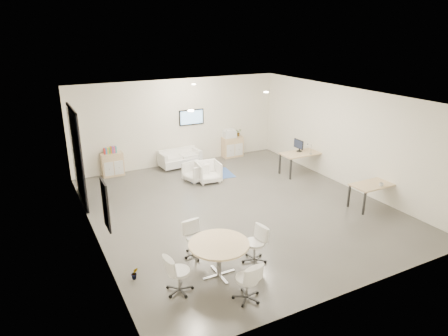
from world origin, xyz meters
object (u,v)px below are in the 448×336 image
armchair_left (195,171)px  round_table (219,247)px  desk_front (374,186)px  sideboard_left (113,165)px  loveseat (179,159)px  desk_rear (302,155)px  armchair_right (208,171)px  sideboard_right (232,147)px

armchair_left → round_table: round_table is taller
desk_front → armchair_left: bearing=131.1°
sideboard_left → armchair_left: 2.98m
loveseat → desk_rear: 4.50m
armchair_right → desk_front: 5.24m
armchair_right → desk_front: armchair_right is taller
sideboard_left → loveseat: sideboard_left is taller
sideboard_left → sideboard_right: (4.78, -0.01, -0.00)m
sideboard_right → desk_rear: bearing=-66.7°
armchair_right → loveseat: bearing=104.0°
sideboard_left → desk_front: size_ratio=0.60×
sideboard_right → loveseat: size_ratio=0.53×
armchair_left → desk_front: bearing=26.6°
loveseat → armchair_right: bearing=-85.9°
sideboard_left → desk_front: (6.12, -6.07, 0.23)m
desk_rear → desk_front: 3.21m
round_table → desk_rear: bearing=38.0°
loveseat → desk_front: desk_front is taller
sideboard_left → loveseat: (2.44, -0.16, -0.11)m
sideboard_right → armchair_right: bearing=-134.8°
sideboard_left → armchair_left: bearing=-37.0°
armchair_right → desk_rear: bearing=-8.1°
desk_rear → desk_front: desk_rear is taller
loveseat → sideboard_right: bearing=-0.8°
sideboard_right → armchair_right: (-2.05, -2.07, -0.02)m
desk_front → round_table: round_table is taller
loveseat → desk_front: 6.97m
sideboard_right → desk_front: sideboard_right is taller
loveseat → round_table: bearing=-109.4°
armchair_left → desk_front: 5.69m
sideboard_left → desk_front: bearing=-44.8°
round_table → desk_front: bearing=10.4°
sideboard_left → sideboard_right: bearing=-0.1°
desk_front → loveseat: bearing=121.8°
sideboard_left → desk_rear: (6.01, -2.86, 0.29)m
desk_rear → round_table: bearing=-142.0°
desk_front → round_table: 5.61m
sideboard_right → desk_rear: 3.12m
armchair_right → round_table: bearing=-107.6°
desk_rear → round_table: 6.86m
desk_front → round_table: size_ratio=1.08×
sideboard_left → round_table: bearing=-85.1°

